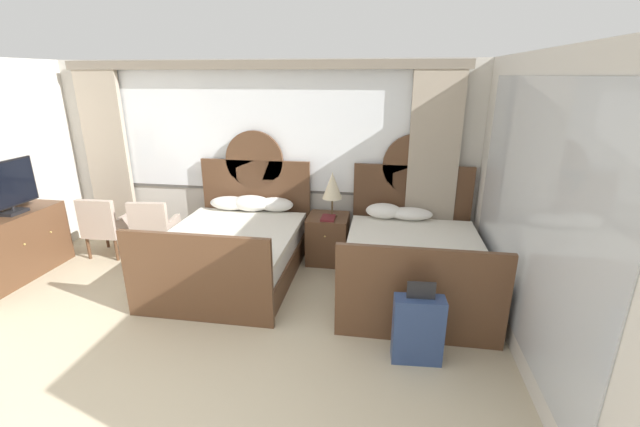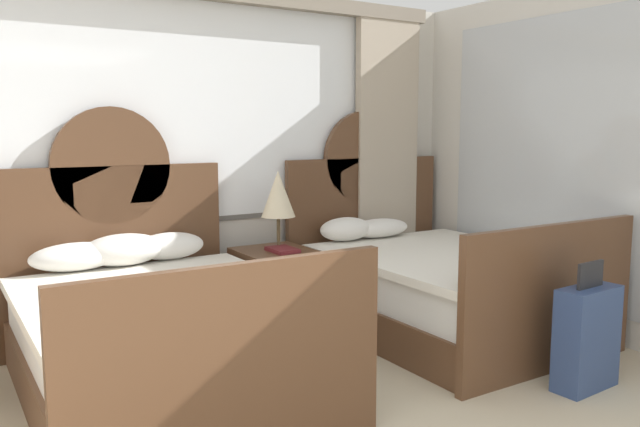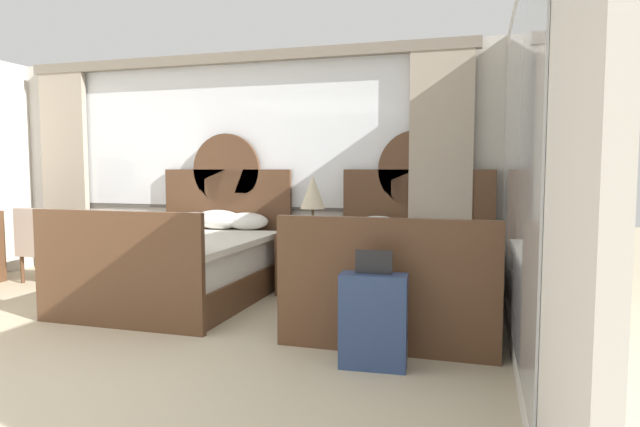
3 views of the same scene
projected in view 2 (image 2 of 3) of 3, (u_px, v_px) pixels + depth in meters
name	position (u px, v px, depth m)	size (l,w,h in m)	color
wall_back_window	(121.00, 148.00, 4.67)	(6.07, 0.22, 2.70)	beige
bed_near_window	(159.00, 329.00, 3.88)	(1.62, 2.13, 1.75)	brown
bed_near_mirror	(436.00, 283.00, 5.05)	(1.62, 2.13, 1.75)	brown
nightstand_between_beds	(274.00, 291.00, 5.00)	(0.55, 0.57, 0.66)	brown
table_lamp_on_nightstand	(278.00, 195.00, 4.94)	(0.27, 0.27, 0.61)	brown
book_on_nightstand	(282.00, 250.00, 4.87)	(0.18, 0.26, 0.03)	maroon
suitcase_on_floor	(587.00, 337.00, 3.89)	(0.46, 0.22, 0.80)	navy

